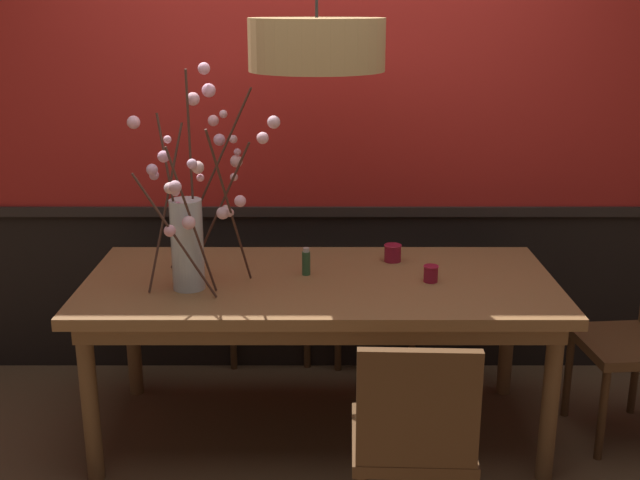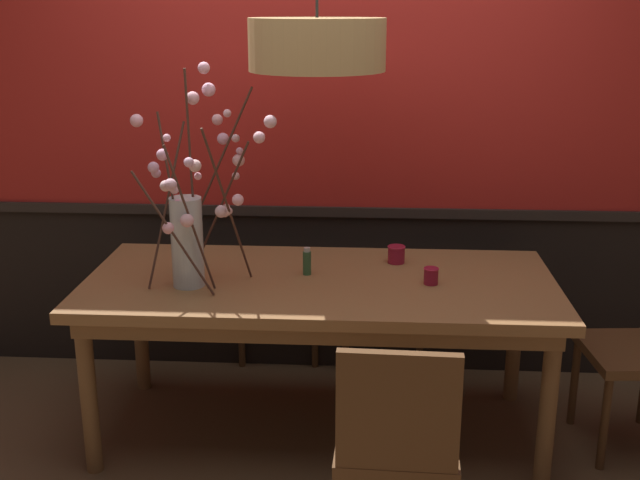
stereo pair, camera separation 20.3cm
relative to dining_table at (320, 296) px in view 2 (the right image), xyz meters
The scene contains 11 objects.
ground_plane 0.67m from the dining_table, ahead, with size 24.00×24.00×0.00m, color brown.
back_wall 1.08m from the dining_table, 90.00° to the left, with size 5.10×0.14×2.92m.
dining_table is the anchor object (origin of this frame).
chair_near_side_right 0.97m from the dining_table, 70.73° to the right, with size 0.43×0.44×0.88m.
chair_far_side_left 0.96m from the dining_table, 107.14° to the left, with size 0.48×0.42×0.96m.
chair_far_side_right 0.94m from the dining_table, 69.93° to the left, with size 0.49×0.45×0.95m.
vase_with_blossoms 0.65m from the dining_table, 168.04° to the right, with size 0.64×0.65×0.93m.
candle_holder_nearer_center 0.49m from the dining_table, ahead, with size 0.07×0.07×0.07m.
candle_holder_nearer_edge 0.44m from the dining_table, 35.91° to the left, with size 0.08×0.08×0.08m.
condiment_bottle 0.16m from the dining_table, 137.55° to the left, with size 0.04×0.04×0.12m.
pendant_lamp 1.08m from the dining_table, 120.71° to the left, with size 0.56×0.56×1.28m.
Camera 2 is at (0.20, -3.24, 1.90)m, focal length 44.28 mm.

